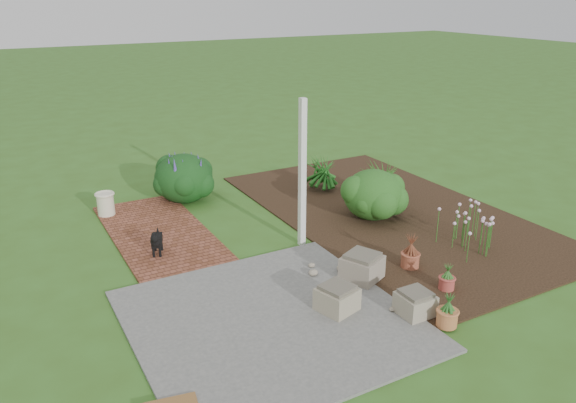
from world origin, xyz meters
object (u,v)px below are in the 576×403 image
black_dog (157,240)px  cream_ceramic_urn (106,204)px  stone_trough_near (415,304)px  evergreen_shrub (373,193)px

black_dog → cream_ceramic_urn: (-0.34, 2.18, -0.04)m
stone_trough_near → evergreen_shrub: (1.58, 3.03, 0.32)m
black_dog → evergreen_shrub: evergreen_shrub is taller
cream_ceramic_urn → evergreen_shrub: bearing=-29.9°
stone_trough_near → cream_ceramic_urn: cream_ceramic_urn is taller
cream_ceramic_urn → evergreen_shrub: (4.39, -2.53, 0.25)m
black_dog → cream_ceramic_urn: size_ratio=1.12×
stone_trough_near → black_dog: bearing=126.2°
black_dog → evergreen_shrub: 4.07m
stone_trough_near → evergreen_shrub: size_ratio=0.38×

